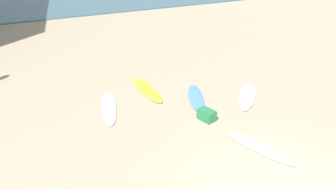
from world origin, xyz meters
TOP-DOWN VIEW (x-y plane):
  - surfboard_0 at (-0.56, 6.38)m, footprint 0.54×2.39m
  - surfboard_1 at (0.76, 5.06)m, footprint 1.32×2.14m
  - surfboard_2 at (0.80, 1.61)m, footprint 1.18×2.29m
  - surfboard_4 at (-2.27, 5.67)m, footprint 1.09×2.47m
  - surfboard_5 at (2.50, 4.40)m, footprint 2.07×2.18m
  - beach_cooler at (0.31, 3.61)m, footprint 0.49×0.62m

SIDE VIEW (x-z plane):
  - surfboard_4 at x=-2.27m, z-range 0.00..0.06m
  - surfboard_2 at x=0.80m, z-range 0.00..0.07m
  - surfboard_1 at x=0.76m, z-range 0.00..0.07m
  - surfboard_5 at x=2.50m, z-range 0.00..0.08m
  - surfboard_0 at x=-0.56m, z-range 0.00..0.09m
  - beach_cooler at x=0.31m, z-range 0.00..0.34m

